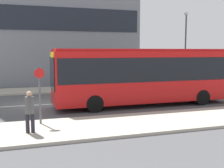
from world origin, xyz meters
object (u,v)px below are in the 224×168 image
parked_car_1 (224,81)px  pedestrian_near_stop (30,109)px  parked_car_0 (179,82)px  street_lamp (186,41)px  city_bus (144,73)px  bus_stop_sign (40,91)px

parked_car_1 → pedestrian_near_stop: bearing=-150.2°
parked_car_1 → parked_car_0: bearing=-177.4°
pedestrian_near_stop → street_lamp: 19.28m
parked_car_1 → street_lamp: bearing=143.9°
parked_car_1 → street_lamp: 5.14m
city_bus → bus_stop_sign: size_ratio=4.42×
parked_car_1 → street_lamp: street_lamp is taller
pedestrian_near_stop → street_lamp: bearing=-133.1°
bus_stop_sign → street_lamp: (14.16, 10.79, 2.71)m
parked_car_0 → street_lamp: bearing=48.6°
parked_car_0 → bus_stop_sign: (-12.11, -8.47, 0.95)m
city_bus → bus_stop_sign: city_bus is taller
parked_car_0 → parked_car_1: bearing=2.6°
city_bus → pedestrian_near_stop: (-6.93, -4.47, -0.92)m
bus_stop_sign → parked_car_1: bearing=27.0°
city_bus → bus_stop_sign: 7.18m
parked_car_1 → pedestrian_near_stop: pedestrian_near_stop is taller
pedestrian_near_stop → street_lamp: size_ratio=0.24×
city_bus → parked_car_1: 12.04m
city_bus → parked_car_1: size_ratio=2.83×
pedestrian_near_stop → city_bus: bearing=-139.9°
parked_car_1 → bus_stop_sign: bus_stop_sign is taller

